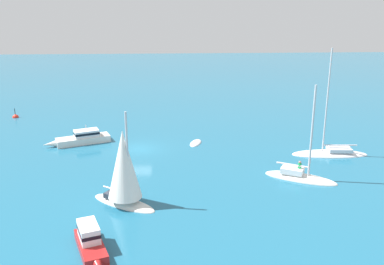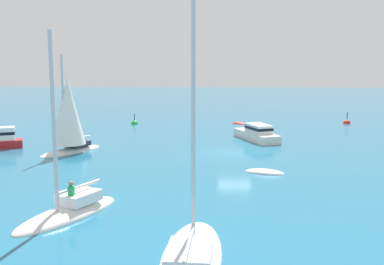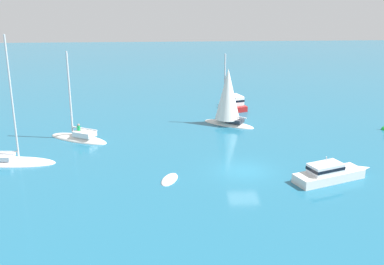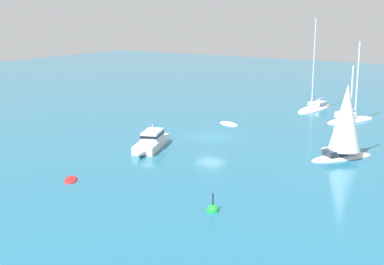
{
  "view_description": "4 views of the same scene",
  "coord_description": "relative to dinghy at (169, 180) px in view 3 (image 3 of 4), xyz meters",
  "views": [
    {
      "loc": [
        3.45,
        -43.85,
        15.57
      ],
      "look_at": [
        5.7,
        0.91,
        1.46
      ],
      "focal_mm": 40.77,
      "sensor_mm": 36.0,
      "label": 1
    },
    {
      "loc": [
        36.61,
        -2.22,
        7.4
      ],
      "look_at": [
        2.04,
        -3.23,
        1.95
      ],
      "focal_mm": 45.48,
      "sensor_mm": 36.0,
      "label": 2
    },
    {
      "loc": [
        6.22,
        36.26,
        15.3
      ],
      "look_at": [
        3.85,
        -8.28,
        0.64
      ],
      "focal_mm": 45.14,
      "sensor_mm": 36.0,
      "label": 3
    },
    {
      "loc": [
        -42.73,
        -26.06,
        11.92
      ],
      "look_at": [
        -4.06,
        -0.55,
        1.31
      ],
      "focal_mm": 50.74,
      "sensor_mm": 36.0,
      "label": 4
    }
  ],
  "objects": [
    {
      "name": "cabin_cruiser",
      "position": [
        -7.93,
        -20.79,
        0.68
      ],
      "size": [
        2.79,
        5.11,
        1.69
      ],
      "rotation": [
        0.0,
        0.0,
        5.07
      ],
      "color": "#B21E1E",
      "rests_on": "ground"
    },
    {
      "name": "dinghy",
      "position": [
        0.0,
        0.0,
        0.0
      ],
      "size": [
        1.86,
        2.76,
        0.49
      ],
      "rotation": [
        0.0,
        0.0,
        1.24
      ],
      "color": "white",
      "rests_on": "ground"
    },
    {
      "name": "sailboat",
      "position": [
        13.58,
        -4.27,
        0.15
      ],
      "size": [
        7.82,
        2.7,
        11.27
      ],
      "rotation": [
        0.0,
        0.0,
        3.08
      ],
      "color": "white",
      "rests_on": "ground"
    },
    {
      "name": "yacht_1",
      "position": [
        -6.35,
        -14.37,
        2.76
      ],
      "size": [
        5.79,
        4.66,
        7.88
      ],
      "rotation": [
        0.0,
        0.0,
        5.7
      ],
      "color": "silver",
      "rests_on": "ground"
    },
    {
      "name": "yacht",
      "position": [
        8.7,
        -10.18,
        0.19
      ],
      "size": [
        6.56,
        4.71,
        8.98
      ],
      "rotation": [
        0.0,
        0.0,
        5.79
      ],
      "color": "silver",
      "rests_on": "ground"
    },
    {
      "name": "ground_plane",
      "position": [
        -6.14,
        -1.53,
        0.0
      ],
      "size": [
        160.0,
        160.0,
        0.0
      ],
      "primitive_type": "plane",
      "color": "#1E607F"
    },
    {
      "name": "powerboat",
      "position": [
        -12.5,
        0.7,
        0.59
      ],
      "size": [
        7.07,
        3.8,
        2.04
      ],
      "rotation": [
        0.0,
        0.0,
        3.52
      ],
      "color": "silver",
      "rests_on": "ground"
    }
  ]
}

